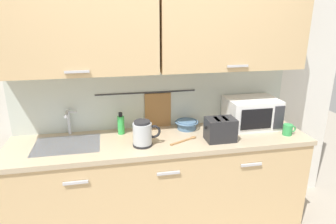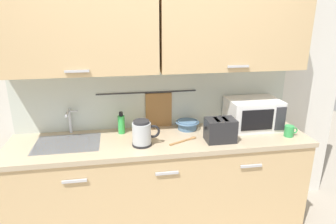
# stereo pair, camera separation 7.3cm
# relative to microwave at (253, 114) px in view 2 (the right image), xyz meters

# --- Properties ---
(counter_unit) EXTENTS (2.53, 0.64, 0.90)m
(counter_unit) POSITION_rel_microwave_xyz_m (-0.88, -0.11, -0.58)
(counter_unit) COLOR tan
(counter_unit) RESTS_ON ground
(back_wall_assembly) EXTENTS (3.70, 0.41, 2.50)m
(back_wall_assembly) POSITION_rel_microwave_xyz_m (-0.87, 0.12, 0.49)
(back_wall_assembly) COLOR silver
(back_wall_assembly) RESTS_ON ground
(sink_faucet) EXTENTS (0.09, 0.17, 0.22)m
(sink_faucet) POSITION_rel_microwave_xyz_m (-1.63, 0.12, 0.01)
(sink_faucet) COLOR #B2B5BA
(sink_faucet) RESTS_ON counter_unit
(microwave) EXTENTS (0.46, 0.35, 0.27)m
(microwave) POSITION_rel_microwave_xyz_m (0.00, 0.00, 0.00)
(microwave) COLOR white
(microwave) RESTS_ON counter_unit
(electric_kettle) EXTENTS (0.23, 0.16, 0.21)m
(electric_kettle) POSITION_rel_microwave_xyz_m (-1.03, -0.22, -0.03)
(electric_kettle) COLOR black
(electric_kettle) RESTS_ON counter_unit
(dish_soap_bottle) EXTENTS (0.06, 0.06, 0.20)m
(dish_soap_bottle) POSITION_rel_microwave_xyz_m (-1.19, 0.06, -0.05)
(dish_soap_bottle) COLOR green
(dish_soap_bottle) RESTS_ON counter_unit
(mug_near_sink) EXTENTS (0.12, 0.08, 0.09)m
(mug_near_sink) POSITION_rel_microwave_xyz_m (-1.04, 0.04, -0.09)
(mug_near_sink) COLOR orange
(mug_near_sink) RESTS_ON counter_unit
(mixing_bowl) EXTENTS (0.21, 0.21, 0.08)m
(mixing_bowl) POSITION_rel_microwave_xyz_m (-0.60, 0.06, -0.09)
(mixing_bowl) COLOR #4C7093
(mixing_bowl) RESTS_ON counter_unit
(toaster) EXTENTS (0.26, 0.17, 0.19)m
(toaster) POSITION_rel_microwave_xyz_m (-0.39, -0.24, -0.04)
(toaster) COLOR #232326
(toaster) RESTS_ON counter_unit
(mug_by_kettle) EXTENTS (0.12, 0.08, 0.09)m
(mug_by_kettle) POSITION_rel_microwave_xyz_m (0.23, -0.25, -0.09)
(mug_by_kettle) COLOR green
(mug_by_kettle) RESTS_ON counter_unit
(wooden_spoon) EXTENTS (0.26, 0.15, 0.01)m
(wooden_spoon) POSITION_rel_microwave_xyz_m (-0.66, -0.19, -0.13)
(wooden_spoon) COLOR #9E7042
(wooden_spoon) RESTS_ON counter_unit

